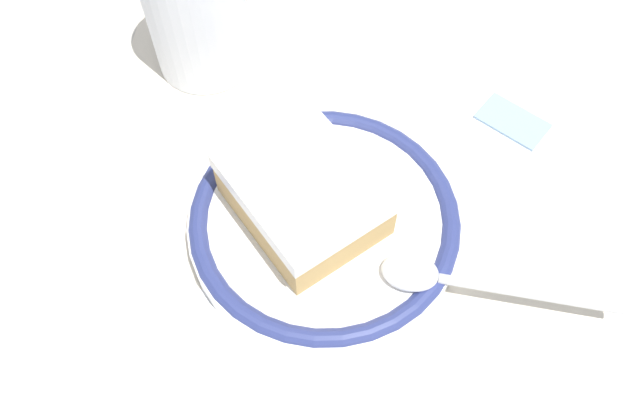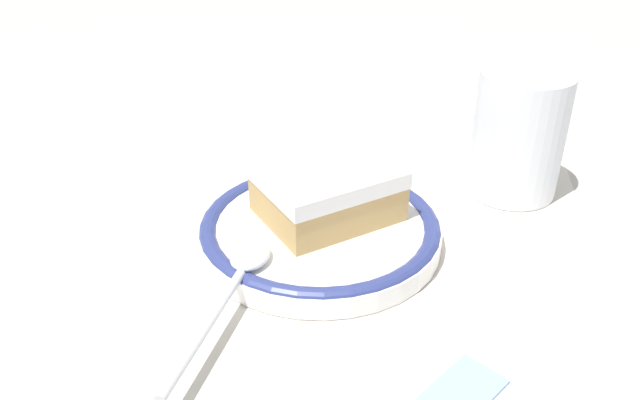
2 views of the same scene
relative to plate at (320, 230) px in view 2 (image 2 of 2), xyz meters
name	(u,v)px [view 2 (image 2 of 2)]	position (x,y,z in m)	size (l,w,h in m)	color
ground_plane	(291,250)	(-0.02, -0.01, -0.01)	(2.40, 2.40, 0.00)	#B7B2A8
placemat	(291,250)	(-0.02, -0.01, -0.01)	(0.44, 0.37, 0.00)	beige
plate	(320,230)	(0.00, 0.00, 0.00)	(0.18, 0.18, 0.02)	white
cake_slice	(327,191)	(0.00, 0.01, 0.03)	(0.12, 0.12, 0.04)	tan
spoon	(238,276)	(-0.04, -0.08, 0.01)	(0.03, 0.15, 0.01)	silver
cup	(517,142)	(0.15, 0.10, 0.03)	(0.07, 0.07, 0.10)	white
napkin	(207,176)	(-0.12, 0.08, -0.01)	(0.13, 0.12, 0.00)	white
sugar_packet	(463,388)	(0.10, -0.13, -0.01)	(0.05, 0.03, 0.01)	#8CB2E0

